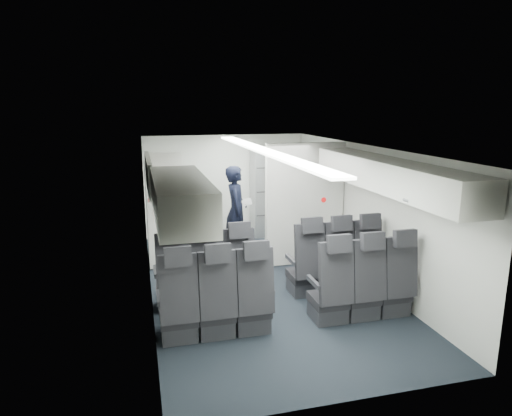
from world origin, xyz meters
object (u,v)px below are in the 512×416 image
galley_unit (272,191)px  carry_on_bag (170,181)px  seat_row_front (272,272)px  boarding_door (150,210)px  seat_row_mid (293,297)px  flight_attendant (236,211)px

galley_unit → carry_on_bag: 4.16m
seat_row_front → boarding_door: (-1.64, 2.09, 0.55)m
seat_row_mid → carry_on_bag: (-1.41, 0.84, 1.40)m
seat_row_front → flight_attendant: (-0.08, 2.09, 0.44)m
seat_row_front → carry_on_bag: carry_on_bag is taller
galley_unit → boarding_door: 2.84m
galley_unit → flight_attendant: galley_unit is taller
seat_row_mid → carry_on_bag: 2.15m
seat_row_mid → boarding_door: 3.45m
seat_row_mid → flight_attendant: 3.03m
seat_row_mid → galley_unit: 4.30m
seat_row_front → galley_unit: (0.95, 3.25, 0.55)m
seat_row_front → carry_on_bag: size_ratio=9.23×
galley_unit → carry_on_bag: (-2.36, -3.32, 0.85)m
galley_unit → carry_on_bag: bearing=-125.4°
seat_row_front → galley_unit: bearing=73.7°
seat_row_mid → flight_attendant: (-0.08, 2.99, 0.44)m
seat_row_mid → flight_attendant: size_ratio=1.97×
boarding_door → carry_on_bag: bearing=-83.9°
seat_row_front → seat_row_mid: same height
seat_row_mid → seat_row_front: bearing=90.0°
carry_on_bag → seat_row_mid: bearing=-43.3°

